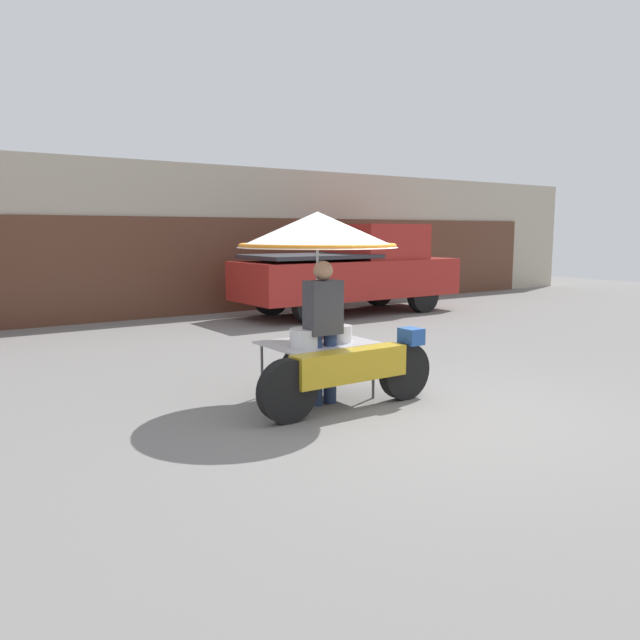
{
  "coord_description": "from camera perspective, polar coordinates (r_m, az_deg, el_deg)",
  "views": [
    {
      "loc": [
        -4.35,
        -4.45,
        1.83
      ],
      "look_at": [
        -0.54,
        1.06,
        0.88
      ],
      "focal_mm": 35.0,
      "sensor_mm": 36.0,
      "label": 1
    }
  ],
  "objects": [
    {
      "name": "pickup_truck",
      "position": [
        13.98,
        3.07,
        4.53
      ],
      "size": [
        5.14,
        1.83,
        1.99
      ],
      "color": "black",
      "rests_on": "ground"
    },
    {
      "name": "shopfront_building",
      "position": [
        14.49,
        -17.29,
        6.98
      ],
      "size": [
        28.0,
        2.06,
        3.29
      ],
      "color": "#B2A893",
      "rests_on": "ground"
    },
    {
      "name": "vendor_motorcycle_cart",
      "position": [
        6.69,
        0.16,
        5.66
      ],
      "size": [
        2.13,
        1.73,
        2.04
      ],
      "color": "black",
      "rests_on": "ground"
    },
    {
      "name": "ground_plane",
      "position": [
        6.49,
        9.44,
        -8.4
      ],
      "size": [
        36.0,
        36.0,
        0.0
      ],
      "primitive_type": "plane",
      "color": "slate"
    },
    {
      "name": "vendor_person",
      "position": [
        6.56,
        0.28,
        -0.49
      ],
      "size": [
        0.38,
        0.22,
        1.53
      ],
      "color": "navy",
      "rests_on": "ground"
    }
  ]
}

